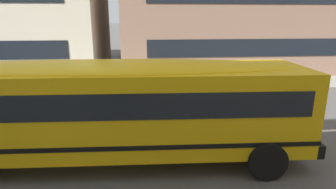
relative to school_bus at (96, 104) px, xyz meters
name	(u,v)px	position (x,y,z in m)	size (l,w,h in m)	color
ground_plane	(2,143)	(-3.17, 1.31, -1.61)	(400.00, 400.00, 0.00)	#54514F
sidewalk_far	(65,87)	(-3.17, 8.59, -1.60)	(120.00, 3.00, 0.01)	gray
lane_centreline	(2,143)	(-3.17, 1.31, -1.60)	(110.00, 0.16, 0.01)	silver
school_bus	(96,104)	(0.00, 0.00, 0.00)	(12.17, 3.14, 2.70)	yellow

